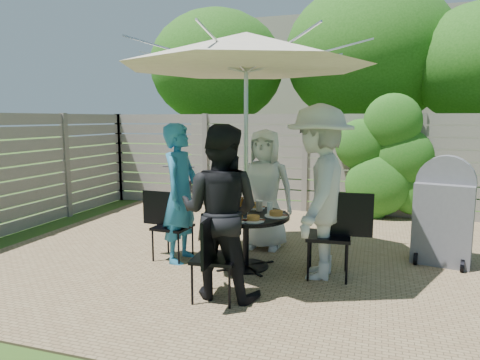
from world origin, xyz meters
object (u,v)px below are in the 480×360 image
(chair_back, at_px, (267,226))
(bbq_grill, at_px, (444,215))
(glass_left, at_px, (222,209))
(person_right, at_px, (318,192))
(patio_table, at_px, (246,231))
(plate_right, at_px, (276,214))
(syrup_jug, at_px, (242,206))
(chair_right, at_px, (329,253))
(plate_left, at_px, (217,210))
(chair_left, at_px, (172,240))
(bicycle, at_px, (186,186))
(plate_front, at_px, (236,219))
(chair_front, at_px, (216,275))
(person_front, at_px, (220,212))
(person_left, at_px, (181,194))
(umbrella, at_px, (246,50))
(person_back, at_px, (265,190))
(coffee_cup, at_px, (259,206))
(plate_back, at_px, (255,206))
(plate_extra, at_px, (253,219))
(glass_right, at_px, (270,208))
(glass_back, at_px, (244,203))

(chair_back, height_order, bbq_grill, bbq_grill)
(glass_left, bearing_deg, person_right, 4.84)
(patio_table, xyz_separation_m, plate_right, (0.36, -0.00, 0.22))
(patio_table, bearing_deg, syrup_jug, 139.54)
(chair_right, xyz_separation_m, plate_left, (-1.33, 0.01, 0.39))
(patio_table, relative_size, chair_left, 1.17)
(bicycle, bearing_deg, chair_back, -51.24)
(syrup_jug, bearing_deg, plate_front, -82.33)
(plate_front, bearing_deg, glass_left, 134.85)
(plate_right, bearing_deg, chair_back, 109.79)
(chair_left, height_order, chair_right, chair_right)
(chair_front, bearing_deg, person_front, -4.43)
(plate_front, xyz_separation_m, bbq_grill, (2.23, 1.26, -0.08))
(chair_front, height_order, person_right, person_right)
(plate_right, distance_m, bbq_grill, 2.07)
(person_left, xyz_separation_m, plate_right, (1.19, -0.01, -0.17))
(glass_left, bearing_deg, umbrella, 21.35)
(syrup_jug, bearing_deg, bbq_grill, 20.51)
(plate_front, height_order, plate_right, same)
(person_back, height_order, plate_front, person_back)
(patio_table, xyz_separation_m, umbrella, (-0.00, 0.00, 2.04))
(coffee_cup, bearing_deg, plate_back, 124.88)
(patio_table, bearing_deg, person_right, -0.65)
(plate_extra, relative_size, syrup_jug, 1.50)
(plate_left, relative_size, bbq_grill, 0.20)
(plate_extra, xyz_separation_m, glass_right, (0.08, 0.40, 0.05))
(chair_back, xyz_separation_m, plate_extra, (0.17, -1.27, 0.40))
(chair_back, bearing_deg, patio_table, -0.06)
(chair_front, distance_m, plate_back, 1.39)
(plate_right, relative_size, syrup_jug, 1.62)
(plate_extra, bearing_deg, person_back, 98.40)
(person_front, height_order, bbq_grill, person_front)
(person_left, height_order, syrup_jug, person_left)
(person_back, relative_size, coffee_cup, 13.51)
(patio_table, relative_size, glass_back, 7.21)
(patio_table, bearing_deg, coffee_cup, 64.90)
(chair_back, bearing_deg, person_right, 40.62)
(umbrella, distance_m, person_right, 1.75)
(person_front, bearing_deg, chair_right, -139.28)
(person_right, distance_m, bicycle, 4.16)
(glass_left, xyz_separation_m, bicycle, (-1.85, 2.99, -0.27))
(chair_back, xyz_separation_m, bbq_grill, (2.21, -0.06, 0.33))
(person_front, height_order, plate_extra, person_front)
(chair_right, bearing_deg, chair_back, -50.42)
(patio_table, bearing_deg, bbq_grill, 22.14)
(chair_right, relative_size, coffee_cup, 8.06)
(person_left, xyz_separation_m, person_front, (0.82, -0.84, 0.00))
(chair_front, relative_size, coffee_cup, 7.26)
(person_left, bearing_deg, person_front, -135.00)
(person_back, distance_m, person_right, 1.18)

